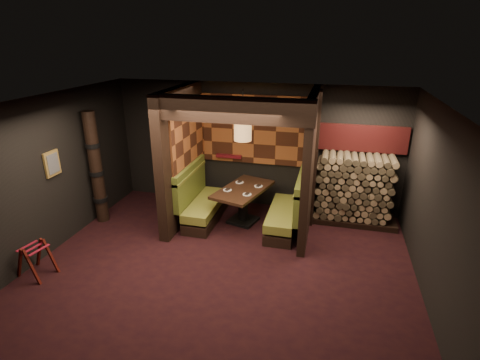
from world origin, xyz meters
The scene contains 23 objects.
floor centered at (0.00, 0.00, -0.01)m, with size 6.50×5.50×0.02m, color black.
ceiling centered at (0.00, 0.00, 2.86)m, with size 6.50×5.50×0.02m, color black.
wall_back centered at (0.00, 2.76, 1.43)m, with size 6.50×0.02×2.85m, color black.
wall_front centered at (0.00, -2.76, 1.43)m, with size 6.50×0.02×2.85m, color black.
wall_left centered at (-3.26, 0.00, 1.43)m, with size 0.02×5.50×2.85m, color black.
wall_right centered at (3.26, 0.00, 1.43)m, with size 0.02×5.50×2.85m, color black.
partition_left centered at (-1.35, 1.65, 1.43)m, with size 0.20×2.20×2.85m, color black.
partition_right centered at (1.30, 1.70, 1.43)m, with size 0.15×2.10×2.85m, color black.
header_beam centered at (-0.02, 0.70, 2.63)m, with size 2.85×0.18×0.44m, color black.
tapa_back_panel centered at (-0.02, 2.71, 1.82)m, with size 2.40×0.06×1.55m, color #9B5126.
tapa_side_panel centered at (-1.23, 1.82, 1.85)m, with size 0.04×1.85×1.45m, color #9B5126.
lacquer_shelf centered at (-0.60, 2.65, 1.18)m, with size 0.60×0.12×0.07m, color maroon.
booth_bench_left centered at (-0.96, 1.65, 0.40)m, with size 0.68×1.60×1.14m.
booth_bench_right centered at (0.93, 1.65, 0.40)m, with size 0.68×1.60×1.14m.
dining_table centered at (-0.05, 1.77, 0.54)m, with size 1.17×1.64×0.78m.
place_settings centered at (-0.05, 1.77, 0.79)m, with size 0.76×0.79×0.03m.
pendant_lamp centered at (-0.05, 1.72, 2.06)m, with size 0.35×0.35×1.01m.
framed_picture centered at (-3.22, 0.10, 1.62)m, with size 0.05×0.36×0.46m.
luggage_rack centered at (-2.97, -0.95, 0.31)m, with size 0.64×0.50×0.63m.
totem_column centered at (-3.05, 1.10, 1.19)m, with size 0.31×0.31×2.40m.
firewood_stack centered at (2.29, 2.35, 0.75)m, with size 1.73×0.70×1.50m.
mosaic_header centered at (2.29, 2.68, 1.78)m, with size 1.83×0.10×0.56m, color maroon.
bay_front_post centered at (1.39, 1.96, 1.43)m, with size 0.08×0.08×2.85m, color black.
Camera 1 is at (1.65, -5.31, 3.80)m, focal length 28.00 mm.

